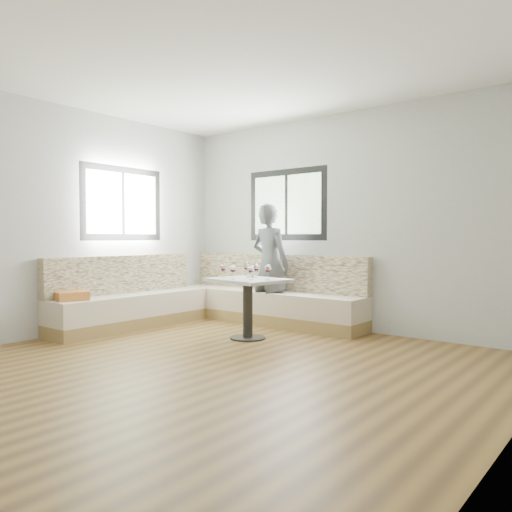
{
  "coord_description": "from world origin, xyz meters",
  "views": [
    {
      "loc": [
        3.14,
        -3.25,
        1.18
      ],
      "look_at": [
        -0.53,
        1.34,
        0.97
      ],
      "focal_mm": 35.0,
      "sensor_mm": 36.0,
      "label": 1
    }
  ],
  "objects": [
    {
      "name": "wine_glass_c",
      "position": [
        -0.41,
        1.09,
        0.83
      ],
      "size": [
        0.08,
        0.08,
        0.17
      ],
      "color": "white",
      "rests_on": "table"
    },
    {
      "name": "wine_glass_a",
      "position": [
        -0.88,
        1.15,
        0.83
      ],
      "size": [
        0.08,
        0.08,
        0.17
      ],
      "color": "white",
      "rests_on": "table"
    },
    {
      "name": "wine_glass_d",
      "position": [
        -0.54,
        1.35,
        0.83
      ],
      "size": [
        0.08,
        0.08,
        0.17
      ],
      "color": "white",
      "rests_on": "table"
    },
    {
      "name": "wine_glass_f",
      "position": [
        -0.77,
        1.45,
        0.83
      ],
      "size": [
        0.08,
        0.08,
        0.17
      ],
      "color": "white",
      "rests_on": "table"
    },
    {
      "name": "table",
      "position": [
        -0.58,
        1.24,
        0.53
      ],
      "size": [
        0.95,
        0.79,
        0.71
      ],
      "rotation": [
        0.0,
        0.0,
        -0.15
      ],
      "color": "black",
      "rests_on": "ground"
    },
    {
      "name": "room",
      "position": [
        -0.08,
        0.08,
        1.41
      ],
      "size": [
        5.01,
        5.01,
        2.81
      ],
      "color": "brown",
      "rests_on": "ground"
    },
    {
      "name": "wine_glass_b",
      "position": [
        -0.63,
        1.04,
        0.83
      ],
      "size": [
        0.08,
        0.08,
        0.17
      ],
      "color": "white",
      "rests_on": "table"
    },
    {
      "name": "person",
      "position": [
        -0.93,
        2.15,
        0.83
      ],
      "size": [
        0.63,
        0.45,
        1.65
      ],
      "primitive_type": "imported",
      "rotation": [
        0.0,
        0.0,
        3.06
      ],
      "color": "#4E5357",
      "rests_on": "ground"
    },
    {
      "name": "wine_glass_e",
      "position": [
        -0.31,
        1.28,
        0.83
      ],
      "size": [
        0.08,
        0.08,
        0.17
      ],
      "color": "white",
      "rests_on": "table"
    },
    {
      "name": "banquette",
      "position": [
        -1.59,
        1.63,
        0.33
      ],
      "size": [
        2.9,
        2.8,
        0.95
      ],
      "color": "#9A7A48",
      "rests_on": "ground"
    },
    {
      "name": "olive_ramekin",
      "position": [
        -0.62,
        1.34,
        0.73
      ],
      "size": [
        0.09,
        0.09,
        0.03
      ],
      "color": "white",
      "rests_on": "table"
    }
  ]
}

